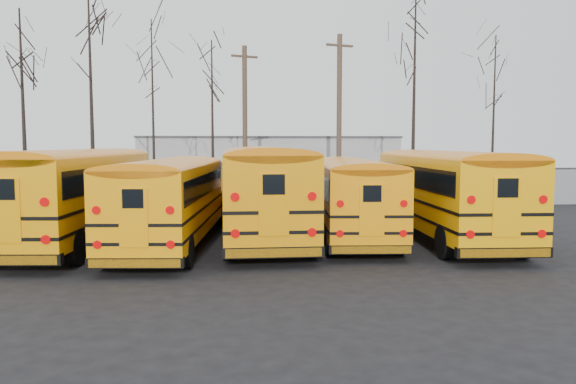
{
  "coord_description": "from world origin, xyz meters",
  "views": [
    {
      "loc": [
        -0.97,
        -18.37,
        3.45
      ],
      "look_at": [
        1.05,
        3.13,
        1.6
      ],
      "focal_mm": 35.0,
      "sensor_mm": 36.0,
      "label": 1
    }
  ],
  "objects": [
    {
      "name": "ground",
      "position": [
        0.0,
        0.0,
        0.0
      ],
      "size": [
        120.0,
        120.0,
        0.0
      ],
      "primitive_type": "plane",
      "color": "black",
      "rests_on": "ground"
    },
    {
      "name": "fence",
      "position": [
        0.0,
        12.0,
        1.0
      ],
      "size": [
        40.0,
        0.04,
        2.0
      ],
      "primitive_type": "cube",
      "color": "gray",
      "rests_on": "ground"
    },
    {
      "name": "distant_building",
      "position": [
        2.0,
        32.0,
        2.0
      ],
      "size": [
        22.0,
        8.0,
        4.0
      ],
      "primitive_type": "cube",
      "color": "#B9B8B3",
      "rests_on": "ground"
    },
    {
      "name": "bus_a",
      "position": [
        -6.4,
        1.63,
        1.95
      ],
      "size": [
        3.66,
        12.04,
        3.32
      ],
      "rotation": [
        0.0,
        0.0,
        -0.08
      ],
      "color": "black",
      "rests_on": "ground"
    },
    {
      "name": "bus_b",
      "position": [
        -3.12,
        0.65,
        1.76
      ],
      "size": [
        3.37,
        10.91,
        3.01
      ],
      "rotation": [
        0.0,
        0.0,
        -0.09
      ],
      "color": "black",
      "rests_on": "ground"
    },
    {
      "name": "bus_c",
      "position": [
        -0.0,
        2.07,
        2.0
      ],
      "size": [
        2.93,
        12.22,
        3.41
      ],
      "rotation": [
        0.0,
        0.0,
        0.01
      ],
      "color": "black",
      "rests_on": "ground"
    },
    {
      "name": "bus_d",
      "position": [
        3.23,
        1.84,
        1.73
      ],
      "size": [
        3.19,
        10.7,
        2.95
      ],
      "rotation": [
        0.0,
        0.0,
        -0.07
      ],
      "color": "black",
      "rests_on": "ground"
    },
    {
      "name": "bus_e",
      "position": [
        6.57,
        1.32,
        1.91
      ],
      "size": [
        3.11,
        11.75,
        3.26
      ],
      "rotation": [
        0.0,
        0.0,
        -0.04
      ],
      "color": "black",
      "rests_on": "ground"
    },
    {
      "name": "utility_pole_left",
      "position": [
        -0.39,
        14.76,
        4.69
      ],
      "size": [
        1.56,
        0.7,
        9.12
      ],
      "rotation": [
        0.0,
        0.0,
        0.37
      ],
      "color": "#493829",
      "rests_on": "ground"
    },
    {
      "name": "utility_pole_right",
      "position": [
        5.53,
        16.54,
        5.25
      ],
      "size": [
        1.78,
        0.66,
        10.23
      ],
      "rotation": [
        0.0,
        0.0,
        0.3
      ],
      "color": "#4E3A2C",
      "rests_on": "ground"
    },
    {
      "name": "tree_1",
      "position": [
        -13.07,
        15.35,
        5.56
      ],
      "size": [
        0.26,
        0.26,
        11.12
      ],
      "primitive_type": "cone",
      "color": "black",
      "rests_on": "ground"
    },
    {
      "name": "tree_2",
      "position": [
        -9.35,
        15.74,
        6.14
      ],
      "size": [
        0.26,
        0.26,
        12.28
      ],
      "primitive_type": "cone",
      "color": "black",
      "rests_on": "ground"
    },
    {
      "name": "tree_3",
      "position": [
        -5.62,
        14.46,
        5.24
      ],
      "size": [
        0.26,
        0.26,
        10.47
      ],
      "primitive_type": "cone",
      "color": "black",
      "rests_on": "ground"
    },
    {
      "name": "tree_4",
      "position": [
        -2.26,
        14.36,
        4.68
      ],
      "size": [
        0.26,
        0.26,
        9.35
      ],
      "primitive_type": "cone",
      "color": "black",
      "rests_on": "ground"
    },
    {
      "name": "tree_5",
      "position": [
        9.97,
        15.43,
        6.21
      ],
      "size": [
        0.26,
        0.26,
        12.43
      ],
      "primitive_type": "cone",
      "color": "black",
      "rests_on": "ground"
    },
    {
      "name": "tree_6",
      "position": [
        15.09,
        15.48,
        5.07
      ],
      "size": [
        0.26,
        0.26,
        10.14
      ],
      "primitive_type": "cone",
      "color": "black",
      "rests_on": "ground"
    }
  ]
}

